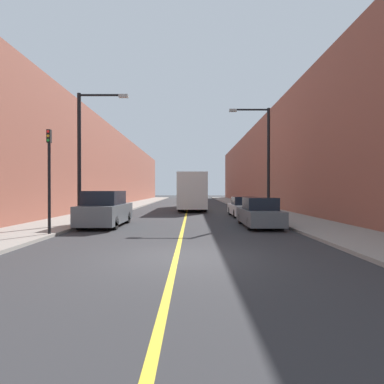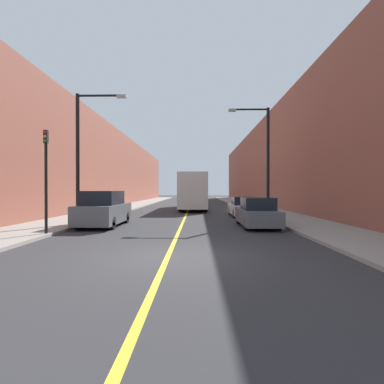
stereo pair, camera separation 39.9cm
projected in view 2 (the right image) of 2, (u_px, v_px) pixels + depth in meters
The scene contains 13 objects.
ground_plane at pixel (168, 257), 8.75m from camera, with size 200.00×200.00×0.00m, color #2D2D30.
sidewalk_left at pixel (136, 205), 38.87m from camera, with size 3.45×72.00×0.13m, color gray.
sidewalk_right at pixel (245, 205), 38.63m from camera, with size 3.45×72.00×0.13m, color gray.
building_row_left at pixel (108, 169), 38.90m from camera, with size 4.00×72.00×9.35m, color brown.
building_row_right at pixel (274, 164), 38.53m from camera, with size 4.00×72.00×10.60m, color brown.
road_center_line at pixel (190, 205), 38.75m from camera, with size 0.16×72.00×0.01m, color gold.
bus at pixel (193, 191), 30.66m from camera, with size 2.60×11.72×3.50m.
parked_suv_left at pixel (104, 210), 16.23m from camera, with size 1.93×4.75×1.91m.
car_right_near at pixel (257, 214), 15.83m from camera, with size 1.75×4.40×1.57m.
car_right_mid at pixel (243, 208), 22.03m from camera, with size 1.83×4.53×1.47m.
street_lamp_left at pixel (82, 149), 16.20m from camera, with size 2.75×0.24×7.04m.
street_lamp_right at pixel (264, 154), 20.03m from camera, with size 2.75×0.24×7.33m.
traffic_light at pixel (46, 177), 12.61m from camera, with size 0.16×0.18×4.36m.
Camera 2 is at (0.87, -8.73, 1.97)m, focal length 28.00 mm.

